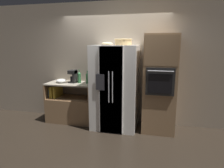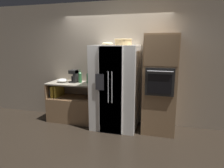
{
  "view_description": "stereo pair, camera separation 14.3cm",
  "coord_description": "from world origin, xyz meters",
  "px_view_note": "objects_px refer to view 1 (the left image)",
  "views": [
    {
      "loc": [
        1.02,
        -4.16,
        1.87
      ],
      "look_at": [
        0.05,
        -0.07,
        1.0
      ],
      "focal_mm": 32.0,
      "sensor_mm": 36.0,
      "label": 1
    },
    {
      "loc": [
        1.16,
        -4.12,
        1.87
      ],
      "look_at": [
        0.05,
        -0.07,
        1.0
      ],
      "focal_mm": 32.0,
      "sensor_mm": 36.0,
      "label": 2
    }
  ],
  "objects_px": {
    "refrigerator": "(115,87)",
    "bottle_short": "(79,77)",
    "bottle_tall": "(88,78)",
    "wicker_basket": "(123,42)",
    "fruit_bowl": "(107,44)",
    "mixing_bowl": "(61,81)",
    "wall_oven": "(160,84)",
    "coffee_maker": "(73,76)"
  },
  "relations": [
    {
      "from": "refrigerator",
      "to": "bottle_tall",
      "type": "bearing_deg",
      "value": 167.36
    },
    {
      "from": "coffee_maker",
      "to": "wall_oven",
      "type": "bearing_deg",
      "value": -2.79
    },
    {
      "from": "bottle_short",
      "to": "mixing_bowl",
      "type": "height_order",
      "value": "bottle_short"
    },
    {
      "from": "bottle_short",
      "to": "refrigerator",
      "type": "bearing_deg",
      "value": -9.28
    },
    {
      "from": "bottle_tall",
      "to": "mixing_bowl",
      "type": "xyz_separation_m",
      "value": [
        -0.64,
        -0.08,
        -0.08
      ]
    },
    {
      "from": "mixing_bowl",
      "to": "bottle_short",
      "type": "bearing_deg",
      "value": 9.17
    },
    {
      "from": "bottle_tall",
      "to": "bottle_short",
      "type": "relative_size",
      "value": 0.94
    },
    {
      "from": "wicker_basket",
      "to": "refrigerator",
      "type": "bearing_deg",
      "value": 164.75
    },
    {
      "from": "bottle_tall",
      "to": "bottle_short",
      "type": "xyz_separation_m",
      "value": [
        -0.2,
        -0.01,
        0.01
      ]
    },
    {
      "from": "mixing_bowl",
      "to": "wicker_basket",
      "type": "bearing_deg",
      "value": -4.78
    },
    {
      "from": "refrigerator",
      "to": "wicker_basket",
      "type": "bearing_deg",
      "value": -15.25
    },
    {
      "from": "refrigerator",
      "to": "coffee_maker",
      "type": "height_order",
      "value": "refrigerator"
    },
    {
      "from": "fruit_bowl",
      "to": "mixing_bowl",
      "type": "bearing_deg",
      "value": 178.37
    },
    {
      "from": "bottle_short",
      "to": "mixing_bowl",
      "type": "relative_size",
      "value": 1.27
    },
    {
      "from": "bottle_tall",
      "to": "refrigerator",
      "type": "bearing_deg",
      "value": -12.64
    },
    {
      "from": "coffee_maker",
      "to": "mixing_bowl",
      "type": "bearing_deg",
      "value": -165.04
    },
    {
      "from": "wicker_basket",
      "to": "fruit_bowl",
      "type": "distance_m",
      "value": 0.38
    },
    {
      "from": "fruit_bowl",
      "to": "mixing_bowl",
      "type": "height_order",
      "value": "fruit_bowl"
    },
    {
      "from": "wall_oven",
      "to": "fruit_bowl",
      "type": "distance_m",
      "value": 1.41
    },
    {
      "from": "refrigerator",
      "to": "mixing_bowl",
      "type": "bearing_deg",
      "value": 176.7
    },
    {
      "from": "refrigerator",
      "to": "bottle_short",
      "type": "relative_size",
      "value": 5.83
    },
    {
      "from": "wicker_basket",
      "to": "coffee_maker",
      "type": "distance_m",
      "value": 1.47
    },
    {
      "from": "fruit_bowl",
      "to": "coffee_maker",
      "type": "bearing_deg",
      "value": 172.8
    },
    {
      "from": "wall_oven",
      "to": "wicker_basket",
      "type": "bearing_deg",
      "value": -172.29
    },
    {
      "from": "wicker_basket",
      "to": "fruit_bowl",
      "type": "height_order",
      "value": "wicker_basket"
    },
    {
      "from": "coffee_maker",
      "to": "wicker_basket",
      "type": "bearing_deg",
      "value": -9.35
    },
    {
      "from": "wicker_basket",
      "to": "bottle_tall",
      "type": "distance_m",
      "value": 1.22
    },
    {
      "from": "bottle_tall",
      "to": "bottle_short",
      "type": "height_order",
      "value": "bottle_short"
    },
    {
      "from": "bottle_tall",
      "to": "mixing_bowl",
      "type": "height_order",
      "value": "bottle_tall"
    },
    {
      "from": "wall_oven",
      "to": "fruit_bowl",
      "type": "height_order",
      "value": "wall_oven"
    },
    {
      "from": "wall_oven",
      "to": "wicker_basket",
      "type": "xyz_separation_m",
      "value": [
        -0.77,
        -0.1,
        0.87
      ]
    },
    {
      "from": "fruit_bowl",
      "to": "wall_oven",
      "type": "bearing_deg",
      "value": 0.54
    },
    {
      "from": "wicker_basket",
      "to": "mixing_bowl",
      "type": "xyz_separation_m",
      "value": [
        -1.51,
        0.13,
        -0.91
      ]
    },
    {
      "from": "wicker_basket",
      "to": "bottle_short",
      "type": "relative_size",
      "value": 1.16
    },
    {
      "from": "refrigerator",
      "to": "bottle_tall",
      "type": "xyz_separation_m",
      "value": [
        -0.69,
        0.16,
        0.16
      ]
    },
    {
      "from": "wicker_basket",
      "to": "bottle_tall",
      "type": "relative_size",
      "value": 1.25
    },
    {
      "from": "wicker_basket",
      "to": "coffee_maker",
      "type": "xyz_separation_m",
      "value": [
        -1.23,
        0.2,
        -0.79
      ]
    },
    {
      "from": "bottle_tall",
      "to": "bottle_short",
      "type": "bearing_deg",
      "value": -177.44
    },
    {
      "from": "refrigerator",
      "to": "mixing_bowl",
      "type": "distance_m",
      "value": 1.33
    },
    {
      "from": "refrigerator",
      "to": "bottle_tall",
      "type": "relative_size",
      "value": 6.24
    },
    {
      "from": "bottle_tall",
      "to": "coffee_maker",
      "type": "xyz_separation_m",
      "value": [
        -0.35,
        -0.0,
        0.03
      ]
    },
    {
      "from": "coffee_maker",
      "to": "bottle_tall",
      "type": "bearing_deg",
      "value": 0.49
    }
  ]
}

